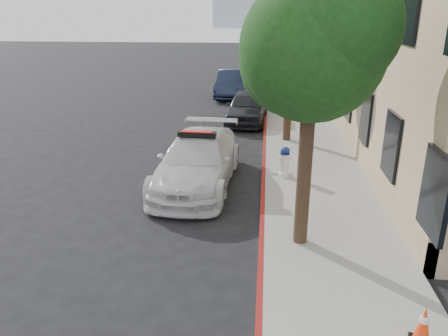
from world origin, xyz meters
TOP-DOWN VIEW (x-y plane):
  - ground at (0.00, 0.00)m, footprint 120.00×120.00m
  - sidewalk at (3.60, 10.00)m, footprint 3.20×50.00m
  - curb_strip at (2.06, 10.00)m, footprint 0.12×50.00m
  - building at (9.20, 15.00)m, footprint 8.00×36.00m
  - tree_near at (2.93, -2.01)m, footprint 2.92×2.82m
  - tree_mid at (2.93, 5.99)m, footprint 2.77×2.64m
  - tree_far at (2.93, 13.99)m, footprint 3.10×3.00m
  - police_car at (0.11, 1.41)m, footprint 2.35×5.28m
  - parked_car_mid at (1.20, 9.25)m, footprint 1.98×4.37m
  - parked_car_far at (0.01, 15.52)m, footprint 1.76×4.73m
  - fire_hydrant at (2.68, 1.97)m, footprint 0.39×0.36m
  - traffic_cone at (4.52, -5.00)m, footprint 0.43×0.43m

SIDE VIEW (x-z plane):
  - ground at x=0.00m, z-range 0.00..0.00m
  - sidewalk at x=3.60m, z-range 0.00..0.15m
  - curb_strip at x=2.06m, z-range 0.00..0.15m
  - traffic_cone at x=4.52m, z-range 0.15..0.81m
  - fire_hydrant at x=2.68m, z-range 0.14..1.06m
  - parked_car_mid at x=1.20m, z-range 0.00..1.45m
  - police_car at x=0.11m, z-range -0.07..1.58m
  - parked_car_far at x=0.01m, z-range 0.00..1.55m
  - tree_mid at x=2.93m, z-range 1.45..6.88m
  - tree_near at x=2.93m, z-range 1.46..7.08m
  - tree_far at x=2.93m, z-range 1.48..7.29m
  - building at x=9.20m, z-range 0.00..10.00m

